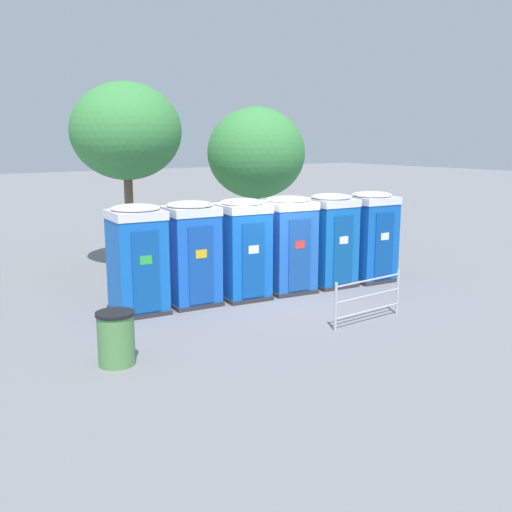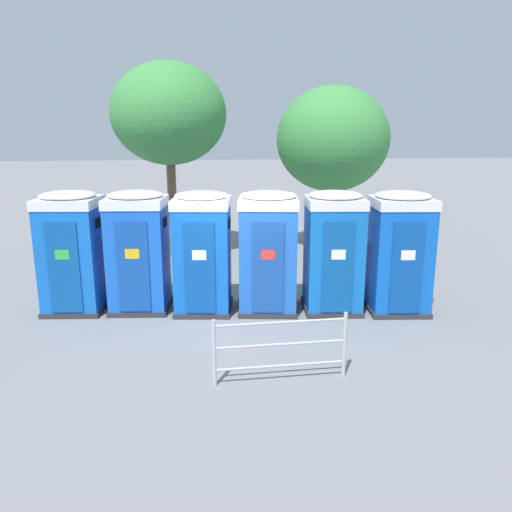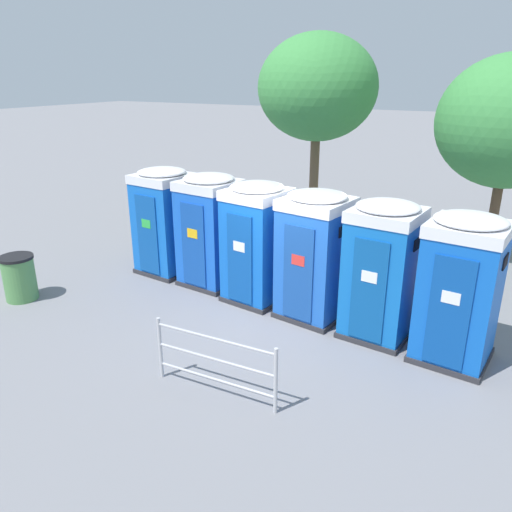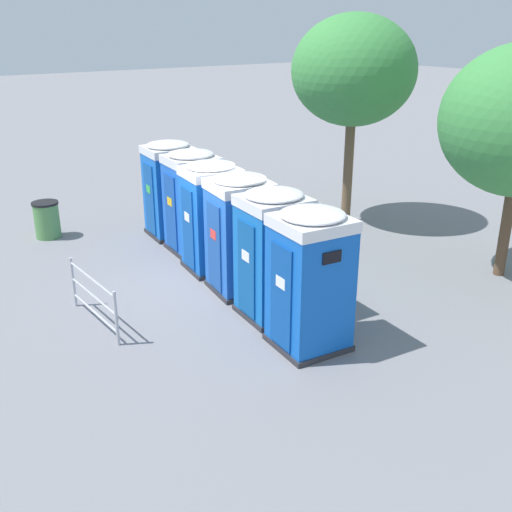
# 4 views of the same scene
# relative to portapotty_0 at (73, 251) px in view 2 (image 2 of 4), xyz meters

# --- Properties ---
(ground_plane) EXTENTS (120.00, 120.00, 0.00)m
(ground_plane) POSITION_rel_portapotty_0_xyz_m (3.32, -0.84, -1.28)
(ground_plane) COLOR slate
(portapotty_0) EXTENTS (1.32, 1.32, 2.54)m
(portapotty_0) POSITION_rel_portapotty_0_xyz_m (0.00, 0.00, 0.00)
(portapotty_0) COLOR #2D2D33
(portapotty_0) RESTS_ON ground
(portapotty_1) EXTENTS (1.32, 1.31, 2.54)m
(portapotty_1) POSITION_rel_portapotty_0_xyz_m (1.36, -0.10, -0.00)
(portapotty_1) COLOR #2D2D33
(portapotty_1) RESTS_ON ground
(portapotty_2) EXTENTS (1.31, 1.34, 2.54)m
(portapotty_2) POSITION_rel_portapotty_0_xyz_m (2.70, -0.36, 0.00)
(portapotty_2) COLOR #2D2D33
(portapotty_2) RESTS_ON ground
(portapotty_3) EXTENTS (1.38, 1.37, 2.54)m
(portapotty_3) POSITION_rel_portapotty_0_xyz_m (4.05, -0.51, -0.00)
(portapotty_3) COLOR #2D2D33
(portapotty_3) RESTS_ON ground
(portapotty_4) EXTENTS (1.29, 1.31, 2.54)m
(portapotty_4) POSITION_rel_portapotty_0_xyz_m (5.41, -0.65, 0.00)
(portapotty_4) COLOR #2D2D33
(portapotty_4) RESTS_ON ground
(portapotty_5) EXTENTS (1.32, 1.32, 2.54)m
(portapotty_5) POSITION_rel_portapotty_0_xyz_m (6.75, -0.87, -0.00)
(portapotty_5) COLOR #2D2D33
(portapotty_5) RESTS_ON ground
(street_tree_0) EXTENTS (3.33, 3.33, 5.66)m
(street_tree_0) POSITION_rel_portapotty_0_xyz_m (1.89, 4.65, 2.90)
(street_tree_0) COLOR brown
(street_tree_0) RESTS_ON ground
(street_tree_1) EXTENTS (3.44, 3.44, 5.08)m
(street_tree_1) POSITION_rel_portapotty_0_xyz_m (6.82, 4.79, 2.19)
(street_tree_1) COLOR brown
(street_tree_1) RESTS_ON ground
(event_barrier) EXTENTS (2.06, 0.12, 1.05)m
(event_barrier) POSITION_rel_portapotty_0_xyz_m (3.78, -3.66, -0.72)
(event_barrier) COLOR #B7B7BC
(event_barrier) RESTS_ON ground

